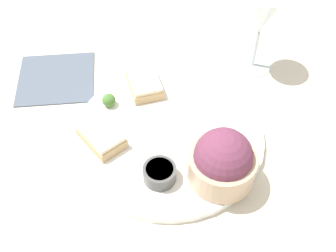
{
  "coord_description": "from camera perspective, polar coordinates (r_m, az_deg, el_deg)",
  "views": [
    {
      "loc": [
        -0.45,
        0.11,
        0.58
      ],
      "look_at": [
        0.0,
        0.0,
        0.03
      ],
      "focal_mm": 45.0,
      "sensor_mm": 36.0,
      "label": 1
    }
  ],
  "objects": [
    {
      "name": "salad_bowl",
      "position": [
        0.65,
        7.38,
        -4.75
      ],
      "size": [
        0.11,
        0.11,
        0.1
      ],
      "color": "tan",
      "rests_on": "dinner_plate"
    },
    {
      "name": "napkin",
      "position": [
        0.88,
        -14.93,
        6.33
      ],
      "size": [
        0.16,
        0.17,
        0.01
      ],
      "color": "#4C5666",
      "rests_on": "ground_plane"
    },
    {
      "name": "ground_plane",
      "position": [
        0.74,
        0.0,
        -1.7
      ],
      "size": [
        4.0,
        4.0,
        0.0
      ],
      "primitive_type": "plane",
      "color": "beige"
    },
    {
      "name": "cheese_toast_far",
      "position": [
        0.72,
        -9.0,
        -1.4
      ],
      "size": [
        0.1,
        0.08,
        0.03
      ],
      "color": "tan",
      "rests_on": "dinner_plate"
    },
    {
      "name": "garnish",
      "position": [
        0.78,
        -8.02,
        3.48
      ],
      "size": [
        0.02,
        0.02,
        0.02
      ],
      "color": "#477533",
      "rests_on": "dinner_plate"
    },
    {
      "name": "cheese_toast_near",
      "position": [
        0.8,
        -3.21,
        5.73
      ],
      "size": [
        0.08,
        0.06,
        0.03
      ],
      "color": "tan",
      "rests_on": "dinner_plate"
    },
    {
      "name": "dinner_plate",
      "position": [
        0.74,
        0.0,
        -1.36
      ],
      "size": [
        0.33,
        0.33,
        0.01
      ],
      "color": "white",
      "rests_on": "ground_plane"
    },
    {
      "name": "wine_glass",
      "position": [
        0.82,
        12.57,
        14.18
      ],
      "size": [
        0.08,
        0.08,
        0.17
      ],
      "color": "silver",
      "rests_on": "ground_plane"
    },
    {
      "name": "sauce_ramekin",
      "position": [
        0.67,
        -1.14,
        -6.35
      ],
      "size": [
        0.05,
        0.05,
        0.03
      ],
      "color": "#4C4C4C",
      "rests_on": "dinner_plate"
    }
  ]
}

